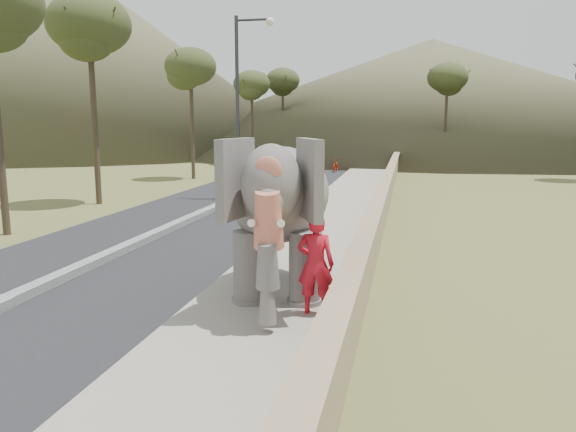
{
  "coord_description": "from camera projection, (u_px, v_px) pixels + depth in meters",
  "views": [
    {
      "loc": [
        2.48,
        -8.59,
        3.59
      ],
      "look_at": [
        0.2,
        2.09,
        1.7
      ],
      "focal_mm": 35.0,
      "sensor_mm": 36.0,
      "label": 1
    }
  ],
  "objects": [
    {
      "name": "lamppost",
      "position": [
        244.0,
        90.0,
        24.66
      ],
      "size": [
        1.76,
        0.36,
        8.0
      ],
      "color": "#2A2A2F",
      "rests_on": "ground"
    },
    {
      "name": "trees",
      "position": [
        365.0,
        113.0,
        35.57
      ],
      "size": [
        47.97,
        44.16,
        8.89
      ],
      "color": "#473828",
      "rests_on": "ground"
    },
    {
      "name": "parapet",
      "position": [
        381.0,
        212.0,
        18.6
      ],
      "size": [
        0.3,
        120.0,
        1.1
      ],
      "primitive_type": "cube",
      "color": "tan",
      "rests_on": "ground"
    },
    {
      "name": "ground",
      "position": [
        250.0,
        336.0,
        9.4
      ],
      "size": [
        160.0,
        160.0,
        0.0
      ],
      "primitive_type": "plane",
      "color": "olive",
      "rests_on": "ground"
    },
    {
      "name": "hill_left",
      "position": [
        73.0,
        58.0,
        68.36
      ],
      "size": [
        60.0,
        60.0,
        22.0
      ],
      "primitive_type": "cone",
      "color": "brown",
      "rests_on": "ground"
    },
    {
      "name": "road",
      "position": [
        192.0,
        220.0,
        20.07
      ],
      "size": [
        7.0,
        120.0,
        0.03
      ],
      "primitive_type": "cube",
      "color": "black",
      "rests_on": "ground"
    },
    {
      "name": "median",
      "position": [
        192.0,
        218.0,
        20.05
      ],
      "size": [
        0.35,
        120.0,
        0.22
      ],
      "primitive_type": "cube",
      "color": "black",
      "rests_on": "ground"
    },
    {
      "name": "motorcyclist",
      "position": [
        324.0,
        160.0,
        38.81
      ],
      "size": [
        2.48,
        1.81,
        1.98
      ],
      "color": "maroon",
      "rests_on": "ground"
    },
    {
      "name": "hill_far",
      "position": [
        430.0,
        93.0,
        74.63
      ],
      "size": [
        80.0,
        80.0,
        14.0
      ],
      "primitive_type": "cone",
      "color": "brown",
      "rests_on": "ground"
    },
    {
      "name": "signboard",
      "position": [
        248.0,
        163.0,
        25.07
      ],
      "size": [
        0.6,
        0.08,
        2.4
      ],
      "color": "#2D2D33",
      "rests_on": "ground"
    },
    {
      "name": "walkway",
      "position": [
        331.0,
        224.0,
        19.02
      ],
      "size": [
        3.0,
        120.0,
        0.15
      ],
      "primitive_type": "cube",
      "color": "#9E9687",
      "rests_on": "ground"
    },
    {
      "name": "elephant_and_man",
      "position": [
        281.0,
        215.0,
        11.33
      ],
      "size": [
        2.66,
        4.47,
        3.06
      ],
      "color": "slate",
      "rests_on": "ground"
    }
  ]
}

